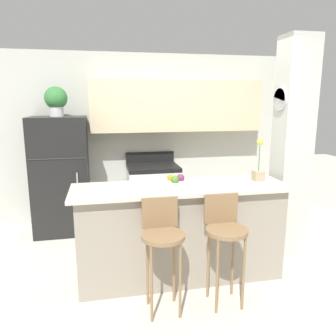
{
  "coord_description": "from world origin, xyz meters",
  "views": [
    {
      "loc": [
        -0.77,
        -3.12,
        1.85
      ],
      "look_at": [
        0.0,
        0.67,
        1.05
      ],
      "focal_mm": 35.0,
      "sensor_mm": 36.0,
      "label": 1
    }
  ],
  "objects_px": {
    "bar_stool_right": "(225,232)",
    "refrigerator": "(61,176)",
    "potted_plant_on_fridge": "(56,100)",
    "orchid_vase": "(259,169)",
    "stove_range": "(153,195)",
    "bar_stool_left": "(162,237)",
    "fruit_bowl": "(176,182)"
  },
  "relations": [
    {
      "from": "stove_range",
      "to": "bar_stool_left",
      "type": "relative_size",
      "value": 1.06
    },
    {
      "from": "refrigerator",
      "to": "potted_plant_on_fridge",
      "type": "distance_m",
      "value": 1.04
    },
    {
      "from": "stove_range",
      "to": "fruit_bowl",
      "type": "distance_m",
      "value": 1.68
    },
    {
      "from": "bar_stool_right",
      "to": "stove_range",
      "type": "bearing_deg",
      "value": 99.02
    },
    {
      "from": "bar_stool_right",
      "to": "refrigerator",
      "type": "bearing_deg",
      "value": 128.38
    },
    {
      "from": "potted_plant_on_fridge",
      "to": "fruit_bowl",
      "type": "xyz_separation_m",
      "value": [
        1.3,
        -1.55,
        -0.82
      ]
    },
    {
      "from": "refrigerator",
      "to": "orchid_vase",
      "type": "xyz_separation_m",
      "value": [
        2.22,
        -1.52,
        0.32
      ]
    },
    {
      "from": "bar_stool_right",
      "to": "potted_plant_on_fridge",
      "type": "distance_m",
      "value": 2.89
    },
    {
      "from": "stove_range",
      "to": "bar_stool_left",
      "type": "bearing_deg",
      "value": -96.71
    },
    {
      "from": "bar_stool_right",
      "to": "orchid_vase",
      "type": "height_order",
      "value": "orchid_vase"
    },
    {
      "from": "refrigerator",
      "to": "stove_range",
      "type": "bearing_deg",
      "value": 0.8
    },
    {
      "from": "bar_stool_left",
      "to": "potted_plant_on_fridge",
      "type": "bearing_deg",
      "value": 117.17
    },
    {
      "from": "bar_stool_left",
      "to": "potted_plant_on_fridge",
      "type": "height_order",
      "value": "potted_plant_on_fridge"
    },
    {
      "from": "bar_stool_left",
      "to": "bar_stool_right",
      "type": "bearing_deg",
      "value": 0.0
    },
    {
      "from": "bar_stool_left",
      "to": "orchid_vase",
      "type": "height_order",
      "value": "orchid_vase"
    },
    {
      "from": "bar_stool_left",
      "to": "potted_plant_on_fridge",
      "type": "xyz_separation_m",
      "value": [
        -1.06,
        2.07,
        1.18
      ]
    },
    {
      "from": "potted_plant_on_fridge",
      "to": "orchid_vase",
      "type": "height_order",
      "value": "potted_plant_on_fridge"
    },
    {
      "from": "stove_range",
      "to": "orchid_vase",
      "type": "height_order",
      "value": "orchid_vase"
    },
    {
      "from": "refrigerator",
      "to": "stove_range",
      "type": "xyz_separation_m",
      "value": [
        1.31,
        0.02,
        -0.36
      ]
    },
    {
      "from": "bar_stool_right",
      "to": "fruit_bowl",
      "type": "relative_size",
      "value": 3.75
    },
    {
      "from": "stove_range",
      "to": "bar_stool_left",
      "type": "height_order",
      "value": "stove_range"
    },
    {
      "from": "bar_stool_left",
      "to": "fruit_bowl",
      "type": "bearing_deg",
      "value": 65.57
    },
    {
      "from": "stove_range",
      "to": "bar_stool_right",
      "type": "distance_m",
      "value": 2.13
    },
    {
      "from": "bar_stool_left",
      "to": "fruit_bowl",
      "type": "xyz_separation_m",
      "value": [
        0.23,
        0.52,
        0.36
      ]
    },
    {
      "from": "bar_stool_left",
      "to": "bar_stool_right",
      "type": "relative_size",
      "value": 1.0
    },
    {
      "from": "bar_stool_left",
      "to": "bar_stool_right",
      "type": "height_order",
      "value": "same"
    },
    {
      "from": "bar_stool_right",
      "to": "orchid_vase",
      "type": "relative_size",
      "value": 2.22
    },
    {
      "from": "bar_stool_right",
      "to": "bar_stool_left",
      "type": "bearing_deg",
      "value": 180.0
    },
    {
      "from": "potted_plant_on_fridge",
      "to": "fruit_bowl",
      "type": "relative_size",
      "value": 1.48
    },
    {
      "from": "potted_plant_on_fridge",
      "to": "orchid_vase",
      "type": "distance_m",
      "value": 2.79
    },
    {
      "from": "orchid_vase",
      "to": "bar_stool_right",
      "type": "bearing_deg",
      "value": -136.33
    },
    {
      "from": "refrigerator",
      "to": "bar_stool_right",
      "type": "height_order",
      "value": "refrigerator"
    }
  ]
}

